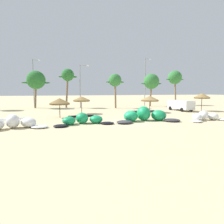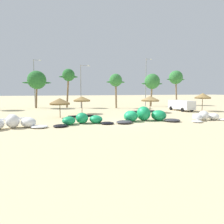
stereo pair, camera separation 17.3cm
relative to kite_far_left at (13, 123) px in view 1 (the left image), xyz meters
The scene contains 18 objects.
ground_plane 11.56m from the kite_far_left, ahead, with size 260.00×260.00×0.00m, color beige.
kite_far_left is the anchor object (origin of this frame).
kite_left 6.75m from the kite_far_left, ahead, with size 6.69×3.26×1.18m.
kite_left_of_center 14.06m from the kite_far_left, ahead, with size 8.03×3.77×1.70m.
kite_center 21.24m from the kite_far_left, ahead, with size 5.61×2.72×1.15m.
beach_umbrella_near_van 8.17m from the kite_far_left, 56.21° to the left, with size 2.72×2.72×2.59m.
beach_umbrella_middle 13.21m from the kite_far_left, 53.30° to the left, with size 2.67×2.67×2.68m.
beach_umbrella_near_palms 21.15m from the kite_far_left, 26.46° to the left, with size 3.01×3.01×2.72m.
beach_umbrella_outermost 30.06m from the kite_far_left, 17.19° to the left, with size 2.77×2.77×3.15m.
parked_van 27.52m from the kite_far_left, 22.43° to the left, with size 2.41×5.33×1.84m.
palm_left 23.75m from the kite_far_left, 89.29° to the left, with size 5.59×3.73×7.60m.
palm_left_of_gap 24.35m from the kite_far_left, 73.74° to the left, with size 3.87×2.58×8.12m.
palm_center_left 25.00m from the kite_far_left, 49.98° to the left, with size 3.88×2.59×6.98m.
palm_center_right 33.18m from the kite_far_left, 40.06° to the left, with size 5.19×3.46×7.39m.
palm_right_of_gap 40.47m from the kite_far_left, 35.50° to the left, with size 5.00×3.33×8.50m.
lamppost_west 25.61m from the kite_far_left, 90.63° to the left, with size 1.67×0.24×10.13m.
lamppost_west_center 23.59m from the kite_far_left, 66.74° to the left, with size 2.03×0.24×8.87m.
lamppost_east_center 33.64m from the kite_far_left, 42.91° to the left, with size 1.61×0.24×10.97m.
Camera 1 is at (-7.66, -21.00, 3.57)m, focal length 31.98 mm.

